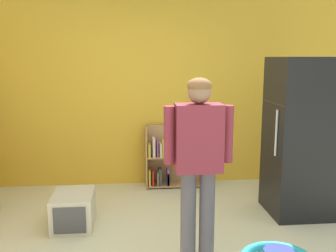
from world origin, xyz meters
TOP-DOWN VIEW (x-y plane):
  - back_wall at (0.00, 2.33)m, footprint 5.20×0.06m
  - refrigerator at (1.55, 1.07)m, footprint 0.73×0.68m
  - bookshelf at (0.16, 2.14)m, footprint 0.80×0.28m
  - standing_person at (0.18, 0.02)m, footprint 0.57×0.22m
  - pet_carrier at (-0.99, 0.94)m, footprint 0.42×0.55m

SIDE VIEW (x-z plane):
  - pet_carrier at x=-0.99m, z-range 0.00..0.36m
  - bookshelf at x=0.16m, z-range -0.06..0.79m
  - refrigerator at x=1.55m, z-range 0.00..1.78m
  - standing_person at x=0.18m, z-range 0.16..1.78m
  - back_wall at x=0.00m, z-range 0.00..2.70m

